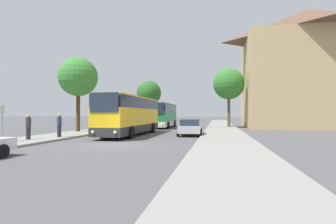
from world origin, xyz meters
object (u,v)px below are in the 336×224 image
tree_left_far (149,93)px  bus_middle (163,115)px  tree_right_near (229,84)px  parked_car_right_near (190,127)px  pedestrian_waiting_far (59,125)px  pedestrian_waiting_near (28,127)px  bus_stop_sign (2,119)px  bus_front (131,115)px  tree_left_near (78,77)px

tree_left_far → bus_middle: bearing=-65.8°
bus_middle → tree_right_near: size_ratio=1.24×
parked_car_right_near → pedestrian_waiting_far: bearing=24.9°
pedestrian_waiting_near → bus_stop_sign: bearing=-74.4°
bus_middle → pedestrian_waiting_near: size_ratio=5.64×
bus_middle → pedestrian_waiting_near: bus_middle is taller
bus_stop_sign → pedestrian_waiting_near: bus_stop_sign is taller
bus_front → tree_left_far: (-4.78, 24.63, 3.99)m
bus_stop_sign → tree_left_near: bearing=92.1°
bus_stop_sign → tree_right_near: 28.30m
bus_stop_sign → bus_front: bearing=55.0°
tree_left_near → tree_left_far: size_ratio=0.95×
bus_front → parked_car_right_near: 5.65m
bus_front → parked_car_right_near: size_ratio=2.79×
parked_car_right_near → tree_right_near: bearing=-108.2°
bus_middle → tree_left_far: size_ratio=1.26×
pedestrian_waiting_far → bus_stop_sign: bearing=-170.1°
bus_middle → parked_car_right_near: size_ratio=2.42×
bus_stop_sign → tree_left_near: tree_left_near is taller
bus_stop_sign → bus_middle: bearing=73.8°
bus_front → pedestrian_waiting_near: 8.75m
pedestrian_waiting_near → tree_right_near: 26.73m
bus_middle → tree_left_near: (-6.68, -11.53, 4.00)m
tree_left_near → tree_right_near: bearing=39.2°
bus_middle → bus_stop_sign: bus_middle is taller
bus_front → tree_left_near: tree_left_near is taller
bus_front → pedestrian_waiting_near: bearing=-126.9°
bus_front → tree_left_far: tree_left_far is taller
bus_middle → tree_left_far: tree_left_far is taller
tree_left_far → tree_right_near: 17.47m
bus_front → parked_car_right_near: bearing=4.8°
tree_left_near → parked_car_right_near: bearing=-6.2°
parked_car_right_near → pedestrian_waiting_near: pedestrian_waiting_near is taller
pedestrian_waiting_near → bus_middle: bearing=112.7°
bus_middle → tree_left_far: 13.15m
pedestrian_waiting_near → tree_left_near: tree_left_near is taller
bus_middle → pedestrian_waiting_far: bearing=-105.5°
bus_front → tree_right_near: bearing=57.4°
bus_front → tree_right_near: 18.06m
bus_stop_sign → pedestrian_waiting_near: bearing=67.2°
pedestrian_waiting_near → tree_left_far: size_ratio=0.22×
bus_stop_sign → pedestrian_waiting_far: (1.63, 3.86, -0.56)m
pedestrian_waiting_far → tree_left_near: tree_left_near is taller
bus_stop_sign → tree_left_far: 33.45m
bus_middle → bus_stop_sign: (-6.31, -21.75, -0.15)m
tree_left_near → pedestrian_waiting_far: bearing=-72.6°
tree_left_far → tree_right_near: size_ratio=0.98×
bus_middle → tree_right_near: bearing=8.1°
bus_front → tree_left_far: bearing=101.5°
bus_front → tree_right_near: (9.58, 14.69, 4.30)m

